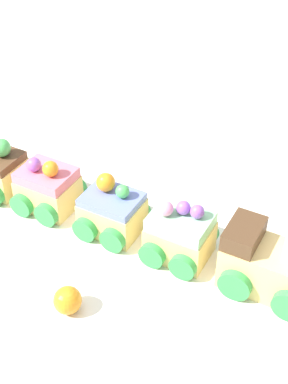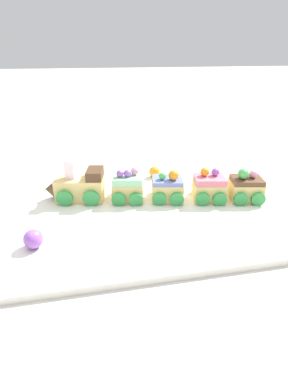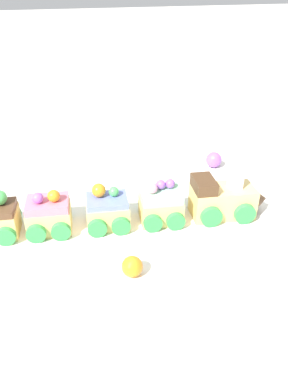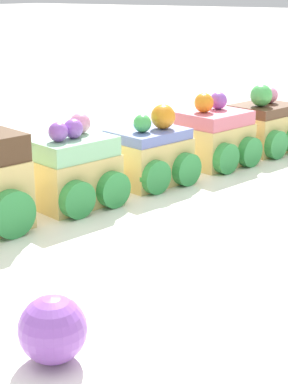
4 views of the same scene
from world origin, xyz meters
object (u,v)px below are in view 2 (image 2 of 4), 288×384
Objects in this scene: cake_car_mint at (128,188)px; gumball_purple at (33,239)px; cake_car_blueberry at (167,189)px; gumball_orange at (155,172)px; cake_train_locomotive at (77,187)px; cake_car_strawberry at (209,188)px; cake_car_chocolate at (246,188)px.

cake_car_mint reaches higher than gumball_purple.
cake_car_blueberry is at bearing -153.78° from gumball_purple.
cake_car_mint is 2.86× the size of gumball_orange.
cake_car_strawberry is at bearing -179.95° from cake_train_locomotive.
cake_car_blueberry is (-0.08, 0.02, -0.00)m from cake_car_mint.
cake_car_blueberry is 1.00× the size of cake_car_strawberry.
gumball_purple is at bearing 23.76° from cake_car_chocolate.
cake_car_strawberry is 0.35m from gumball_purple.
cake_train_locomotive reaches higher than cake_car_mint.
cake_car_mint is 1.00× the size of cake_car_blueberry.
cake_car_strawberry is at bearing -179.55° from cake_car_blueberry.
cake_train_locomotive is 0.27m from cake_car_strawberry.
cake_car_blueberry is 0.09m from cake_car_strawberry.
cake_car_chocolate reaches higher than cake_car_blueberry.
cake_car_mint reaches higher than cake_car_blueberry.
gumball_purple is at bearing 37.20° from cake_car_blueberry.
cake_train_locomotive is 4.12× the size of gumball_purple.
cake_car_mint is 0.17m from cake_car_strawberry.
cake_car_blueberry is 0.12m from gumball_orange.
gumball_orange is (-0.19, -0.09, -0.01)m from cake_train_locomotive.
cake_car_chocolate reaches higher than cake_car_strawberry.
gumball_purple is at bearing 28.81° from cake_car_strawberry.
cake_car_mint is 1.00× the size of cake_car_chocolate.
gumball_purple is (0.07, 0.16, -0.01)m from cake_train_locomotive.
gumball_orange is (0.08, -0.14, -0.01)m from cake_car_strawberry.
cake_train_locomotive is 0.17m from gumball_purple.
cake_train_locomotive is 0.19m from cake_car_blueberry.
cake_car_blueberry reaches higher than gumball_orange.
cake_car_strawberry is 1.00× the size of cake_car_chocolate.
gumball_purple is (0.25, 0.25, 0.00)m from gumball_orange.
cake_car_chocolate is (-0.34, 0.07, -0.00)m from cake_train_locomotive.
cake_car_strawberry is at bearing -162.17° from gumball_purple.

